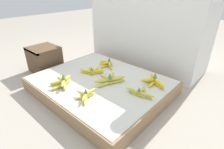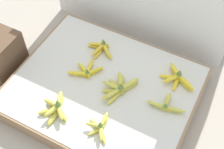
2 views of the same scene
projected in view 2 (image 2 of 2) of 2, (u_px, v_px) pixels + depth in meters
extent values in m
plane|color=#A89E8E|center=(104.00, 96.00, 2.08)|extent=(10.00, 10.00, 0.00)
cube|color=#997551|center=(104.00, 91.00, 2.04)|extent=(1.15, 0.94, 0.12)
cube|color=silver|center=(104.00, 86.00, 1.99)|extent=(1.12, 0.91, 0.00)
ellipsoid|color=gold|center=(60.00, 102.00, 1.89)|extent=(0.08, 0.12, 0.03)
ellipsoid|color=gold|center=(54.00, 105.00, 1.88)|extent=(0.12, 0.05, 0.03)
ellipsoid|color=gold|center=(47.00, 111.00, 1.85)|extent=(0.10, 0.10, 0.03)
ellipsoid|color=gold|center=(53.00, 118.00, 1.83)|extent=(0.03, 0.11, 0.03)
ellipsoid|color=gold|center=(62.00, 114.00, 1.84)|extent=(0.11, 0.09, 0.03)
ellipsoid|color=gold|center=(60.00, 99.00, 1.87)|extent=(0.08, 0.12, 0.03)
ellipsoid|color=gold|center=(52.00, 103.00, 1.85)|extent=(0.12, 0.03, 0.03)
ellipsoid|color=gold|center=(52.00, 111.00, 1.82)|extent=(0.07, 0.12, 0.03)
ellipsoid|color=gold|center=(60.00, 112.00, 1.82)|extent=(0.10, 0.10, 0.03)
cone|color=#5B7F3D|center=(57.00, 102.00, 1.81)|extent=(0.04, 0.04, 0.05)
ellipsoid|color=gold|center=(103.00, 124.00, 1.81)|extent=(0.03, 0.11, 0.02)
ellipsoid|color=gold|center=(96.00, 125.00, 1.80)|extent=(0.11, 0.05, 0.02)
ellipsoid|color=gold|center=(97.00, 131.00, 1.78)|extent=(0.08, 0.11, 0.02)
ellipsoid|color=gold|center=(103.00, 135.00, 1.76)|extent=(0.09, 0.10, 0.02)
ellipsoid|color=gold|center=(104.00, 120.00, 1.80)|extent=(0.03, 0.11, 0.02)
ellipsoid|color=gold|center=(95.00, 125.00, 1.77)|extent=(0.11, 0.05, 0.02)
ellipsoid|color=gold|center=(101.00, 132.00, 1.75)|extent=(0.08, 0.11, 0.02)
cone|color=#5B7F3D|center=(100.00, 124.00, 1.75)|extent=(0.03, 0.03, 0.04)
ellipsoid|color=yellow|center=(93.00, 73.00, 2.03)|extent=(0.10, 0.14, 0.02)
ellipsoid|color=yellow|center=(89.00, 69.00, 2.05)|extent=(0.07, 0.15, 0.02)
ellipsoid|color=yellow|center=(84.00, 71.00, 2.04)|extent=(0.14, 0.09, 0.02)
ellipsoid|color=yellow|center=(79.00, 75.00, 2.02)|extent=(0.14, 0.08, 0.02)
ellipsoid|color=yellow|center=(93.00, 71.00, 2.01)|extent=(0.10, 0.13, 0.02)
ellipsoid|color=yellow|center=(90.00, 67.00, 2.03)|extent=(0.05, 0.15, 0.02)
ellipsoid|color=yellow|center=(84.00, 70.00, 2.02)|extent=(0.14, 0.09, 0.02)
ellipsoid|color=yellow|center=(78.00, 73.00, 2.01)|extent=(0.14, 0.08, 0.02)
cone|color=#5B7F3D|center=(87.00, 71.00, 1.98)|extent=(0.03, 0.03, 0.04)
ellipsoid|color=gold|center=(129.00, 87.00, 1.96)|extent=(0.10, 0.14, 0.03)
ellipsoid|color=gold|center=(122.00, 85.00, 1.97)|extent=(0.08, 0.15, 0.03)
ellipsoid|color=gold|center=(117.00, 87.00, 1.96)|extent=(0.15, 0.09, 0.03)
ellipsoid|color=gold|center=(113.00, 91.00, 1.94)|extent=(0.15, 0.09, 0.03)
ellipsoid|color=gold|center=(115.00, 97.00, 1.92)|extent=(0.06, 0.15, 0.03)
ellipsoid|color=gold|center=(129.00, 84.00, 1.94)|extent=(0.10, 0.15, 0.03)
ellipsoid|color=gold|center=(120.00, 81.00, 1.95)|extent=(0.10, 0.14, 0.03)
ellipsoid|color=gold|center=(113.00, 86.00, 1.93)|extent=(0.15, 0.03, 0.03)
ellipsoid|color=gold|center=(111.00, 94.00, 1.89)|extent=(0.10, 0.15, 0.03)
cone|color=#5B7F3D|center=(121.00, 85.00, 1.89)|extent=(0.04, 0.04, 0.05)
ellipsoid|color=gold|center=(171.00, 111.00, 1.86)|extent=(0.13, 0.05, 0.02)
ellipsoid|color=gold|center=(166.00, 103.00, 1.89)|extent=(0.05, 0.13, 0.02)
ellipsoid|color=gold|center=(159.00, 107.00, 1.88)|extent=(0.13, 0.03, 0.02)
ellipsoid|color=gold|center=(175.00, 109.00, 1.84)|extent=(0.13, 0.05, 0.02)
ellipsoid|color=gold|center=(167.00, 101.00, 1.88)|extent=(0.03, 0.13, 0.02)
ellipsoid|color=gold|center=(157.00, 105.00, 1.86)|extent=(0.13, 0.03, 0.02)
cone|color=#5B7F3D|center=(166.00, 105.00, 1.83)|extent=(0.03, 0.03, 0.04)
ellipsoid|color=gold|center=(99.00, 47.00, 2.17)|extent=(0.15, 0.09, 0.02)
ellipsoid|color=gold|center=(100.00, 52.00, 2.14)|extent=(0.03, 0.15, 0.02)
ellipsoid|color=gold|center=(107.00, 52.00, 2.14)|extent=(0.14, 0.11, 0.02)
ellipsoid|color=gold|center=(99.00, 44.00, 2.15)|extent=(0.15, 0.08, 0.02)
ellipsoid|color=gold|center=(99.00, 49.00, 2.12)|extent=(0.05, 0.16, 0.02)
ellipsoid|color=gold|center=(105.00, 48.00, 2.13)|extent=(0.13, 0.12, 0.02)
cone|color=#5B7F3D|center=(104.00, 41.00, 2.12)|extent=(0.03, 0.03, 0.04)
ellipsoid|color=yellow|center=(175.00, 72.00, 2.03)|extent=(0.11, 0.12, 0.03)
ellipsoid|color=yellow|center=(169.00, 77.00, 2.01)|extent=(0.14, 0.07, 0.03)
ellipsoid|color=yellow|center=(176.00, 83.00, 1.98)|extent=(0.04, 0.14, 0.03)
ellipsoid|color=yellow|center=(185.00, 84.00, 1.97)|extent=(0.13, 0.08, 0.03)
ellipsoid|color=yellow|center=(175.00, 71.00, 2.00)|extent=(0.12, 0.11, 0.03)
ellipsoid|color=yellow|center=(172.00, 78.00, 1.97)|extent=(0.10, 0.13, 0.03)
ellipsoid|color=yellow|center=(186.00, 83.00, 1.95)|extent=(0.13, 0.09, 0.03)
cone|color=#5B7F3D|center=(180.00, 72.00, 1.95)|extent=(0.03, 0.03, 0.05)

